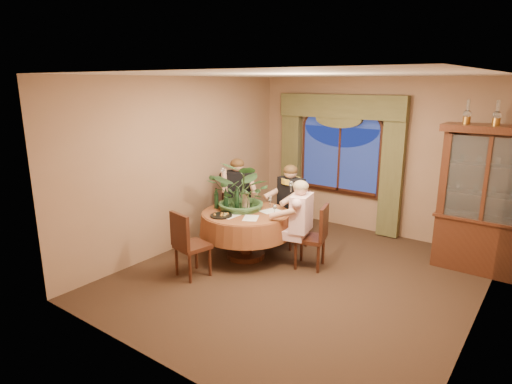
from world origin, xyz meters
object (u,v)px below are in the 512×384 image
Objects in this scene: chair_right at (310,237)px; wine_bottle_3 at (237,200)px; chair_back at (235,210)px; oil_lamp_left at (468,112)px; wine_bottle_2 at (216,198)px; centerpiece_plant at (244,168)px; person_scarf at (291,205)px; person_pink at (301,225)px; person_back at (237,198)px; wine_bottle_0 at (226,198)px; chair_back_right at (292,218)px; olive_bowl at (244,212)px; wine_bottle_1 at (237,196)px; chair_front_left at (193,244)px; stoneware_vase at (246,201)px; oil_lamp_center at (497,113)px; dining_table at (246,235)px; china_cabinet at (485,201)px.

wine_bottle_3 is at bearing 89.21° from chair_right.
wine_bottle_3 is (0.61, -0.71, 0.44)m from chair_back.
wine_bottle_2 is (-3.19, -1.74, -1.39)m from oil_lamp_left.
centerpiece_plant is (-2.79, -1.53, -0.89)m from oil_lamp_left.
chair_back is 1.28m from centerpiece_plant.
person_scarf is 4.22× the size of wine_bottle_3.
person_back reaches higher than person_pink.
person_scarf reaches higher than wine_bottle_0.
chair_back_right is 6.04× the size of olive_bowl.
chair_back_right is at bearing 61.59° from wine_bottle_3.
wine_bottle_3 is at bearing 82.41° from chair_back_right.
chair_back is at bearing 131.39° from wine_bottle_1.
oil_lamp_left is 0.24× the size of person_scarf.
person_scarf reaches higher than wine_bottle_1.
wine_bottle_2 is (-0.30, 0.87, 0.44)m from chair_front_left.
chair_back_right is at bearing 47.66° from wine_bottle_1.
chair_back_right is 0.93m from stoneware_vase.
oil_lamp_center reaches higher than stoneware_vase.
wine_bottle_0 is (0.39, -0.72, 0.44)m from chair_back.
wine_bottle_3 is at bearing -170.88° from dining_table.
china_cabinet is at bearing 145.84° from chair_back.
oil_lamp_center is 3.62m from centerpiece_plant.
oil_lamp_center is 0.35× the size of chair_right.
chair_right is at bearing 5.71° from stoneware_vase.
person_back is 0.85m from wine_bottle_2.
chair_back_right is at bearing 60.42° from centerpiece_plant.
chair_right is 1.46m from centerpiece_plant.
chair_front_left is at bearing -141.30° from china_cabinet.
dining_table is at bearing 90.00° from chair_back_right.
olive_bowl is at bearing 92.13° from chair_back_right.
olive_bowl is at bearing -4.47° from wine_bottle_0.
wine_bottle_3 reaches higher than chair_back_right.
oil_lamp_center is at bearing 29.12° from olive_bowl.
stoneware_vase is (0.08, 1.14, 0.39)m from chair_front_left.
oil_lamp_left is 4.01m from chair_back.
person_back is (-1.71, 0.41, 0.23)m from chair_right.
person_pink is at bearing 58.61° from chair_front_left.
oil_lamp_left is 1.03× the size of wine_bottle_2.
person_back is 8.99× the size of olive_bowl.
dining_table is at bearing -28.77° from wine_bottle_1.
stoneware_vase reaches higher than dining_table.
wine_bottle_0 is (-0.17, 0.94, 0.44)m from chair_front_left.
oil_lamp_center is 1.03× the size of wine_bottle_2.
wine_bottle_3 is (-1.04, -0.21, 0.25)m from person_pink.
china_cabinet is at bearing 29.12° from olive_bowl.
dining_table is 4.27× the size of oil_lamp_center.
dining_table is at bearing 12.79° from wine_bottle_2.
olive_bowl is (0.01, -0.07, 0.40)m from dining_table.
oil_lamp_center is 3.08m from person_pink.
chair_front_left is 1.02m from wine_bottle_2.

